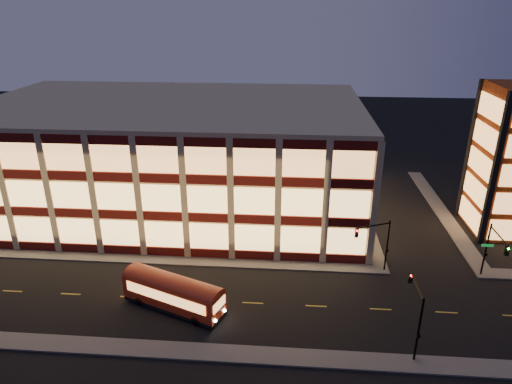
{
  "coord_description": "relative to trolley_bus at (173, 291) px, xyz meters",
  "views": [
    {
      "loc": [
        13.19,
        -41.95,
        26.48
      ],
      "look_at": [
        9.17,
        8.0,
        5.66
      ],
      "focal_mm": 32.0,
      "sensor_mm": 36.0,
      "label": 1
    }
  ],
  "objects": [
    {
      "name": "ground",
      "position": [
        -2.73,
        7.37,
        -1.86
      ],
      "size": [
        200.0,
        200.0,
        0.0
      ],
      "primitive_type": "plane",
      "color": "black",
      "rests_on": "ground"
    },
    {
      "name": "sidewalk_near",
      "position": [
        -2.73,
        -5.63,
        -1.78
      ],
      "size": [
        100.0,
        2.0,
        0.15
      ],
      "primitive_type": "cube",
      "color": "#514F4C",
      "rests_on": "ground"
    },
    {
      "name": "sidewalk_tower_west",
      "position": [
        31.27,
        24.37,
        -1.78
      ],
      "size": [
        2.0,
        30.0,
        0.15
      ],
      "primitive_type": "cube",
      "color": "#514F4C",
      "rests_on": "ground"
    },
    {
      "name": "office_building",
      "position": [
        -5.64,
        24.28,
        5.39
      ],
      "size": [
        50.45,
        30.45,
        14.5
      ],
      "color": "tan",
      "rests_on": "ground"
    },
    {
      "name": "sidewalk_office_east",
      "position": [
        20.27,
        24.37,
        -1.78
      ],
      "size": [
        2.0,
        30.0,
        0.15
      ],
      "primitive_type": "cube",
      "color": "#514F4C",
      "rests_on": "ground"
    },
    {
      "name": "trolley_bus",
      "position": [
        0.0,
        0.0,
        0.0
      ],
      "size": [
        10.11,
        6.04,
        3.36
      ],
      "rotation": [
        0.0,
        0.0,
        -0.39
      ],
      "color": "#9E1F08",
      "rests_on": "ground"
    },
    {
      "name": "traffic_signal_right",
      "position": [
        30.77,
        6.74,
        2.24
      ],
      "size": [
        1.2,
        4.37,
        6.0
      ],
      "color": "black",
      "rests_on": "ground"
    },
    {
      "name": "traffic_signal_near",
      "position": [
        20.77,
        -3.66,
        2.27
      ],
      "size": [
        0.32,
        4.45,
        6.0
      ],
      "color": "black",
      "rests_on": "ground"
    },
    {
      "name": "sidewalk_office_south",
      "position": [
        -5.73,
        8.37,
        -1.78
      ],
      "size": [
        54.0,
        2.0,
        0.15
      ],
      "primitive_type": "cube",
      "color": "#514F4C",
      "rests_on": "ground"
    },
    {
      "name": "traffic_signal_far",
      "position": [
        19.48,
        7.61,
        2.25
      ],
      "size": [
        3.79,
        1.87,
        6.0
      ],
      "color": "black",
      "rests_on": "ground"
    }
  ]
}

